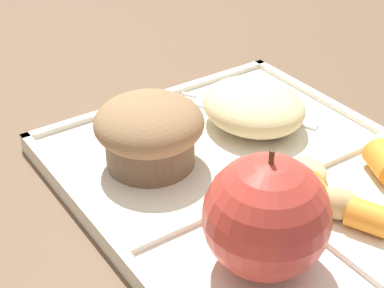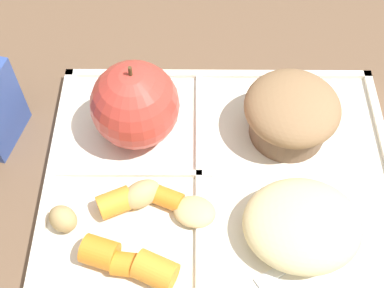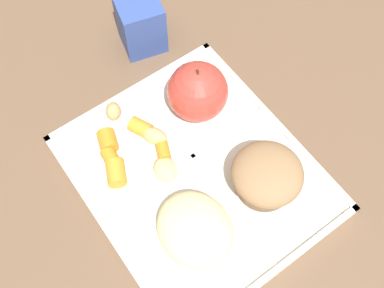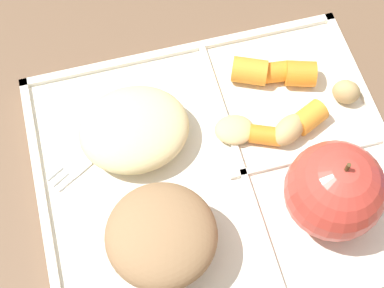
# 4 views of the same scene
# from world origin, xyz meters

# --- Properties ---
(ground) EXTENTS (6.00, 6.00, 0.00)m
(ground) POSITION_xyz_m (0.00, 0.00, 0.00)
(ground) COLOR brown
(lunch_tray) EXTENTS (0.35, 0.30, 0.02)m
(lunch_tray) POSITION_xyz_m (-0.00, 0.00, 0.01)
(lunch_tray) COLOR silver
(lunch_tray) RESTS_ON ground
(green_apple) EXTENTS (0.09, 0.09, 0.10)m
(green_apple) POSITION_xyz_m (-0.09, 0.07, 0.06)
(green_apple) COLOR #C63D33
(green_apple) RESTS_ON lunch_tray
(bran_muffin) EXTENTS (0.10, 0.10, 0.06)m
(bran_muffin) POSITION_xyz_m (0.07, 0.07, 0.05)
(bran_muffin) COLOR brown
(bran_muffin) RESTS_ON lunch_tray
(carrot_slice_diagonal) EXTENTS (0.03, 0.02, 0.02)m
(carrot_slice_diagonal) POSITION_xyz_m (-0.08, -0.09, 0.02)
(carrot_slice_diagonal) COLOR orange
(carrot_slice_diagonal) RESTS_ON lunch_tray
(carrot_slice_back) EXTENTS (0.04, 0.04, 0.03)m
(carrot_slice_back) POSITION_xyz_m (-0.06, -0.09, 0.03)
(carrot_slice_back) COLOR orange
(carrot_slice_back) RESTS_ON lunch_tray
(carrot_slice_near_corner) EXTENTS (0.04, 0.03, 0.02)m
(carrot_slice_near_corner) POSITION_xyz_m (-0.05, -0.02, 0.02)
(carrot_slice_near_corner) COLOR orange
(carrot_slice_near_corner) RESTS_ON lunch_tray
(carrot_slice_tilted) EXTENTS (0.04, 0.03, 0.02)m
(carrot_slice_tilted) POSITION_xyz_m (-0.10, -0.03, 0.02)
(carrot_slice_tilted) COLOR orange
(carrot_slice_tilted) RESTS_ON lunch_tray
(carrot_slice_large) EXTENTS (0.04, 0.03, 0.03)m
(carrot_slice_large) POSITION_xyz_m (-0.11, -0.08, 0.03)
(carrot_slice_large) COLOR orange
(carrot_slice_large) RESTS_ON lunch_tray
(potato_chunk_wedge) EXTENTS (0.04, 0.03, 0.03)m
(potato_chunk_wedge) POSITION_xyz_m (-0.15, -0.04, 0.03)
(potato_chunk_wedge) COLOR tan
(potato_chunk_wedge) RESTS_ON lunch_tray
(potato_chunk_golden) EXTENTS (0.05, 0.04, 0.03)m
(potato_chunk_golden) POSITION_xyz_m (-0.08, -0.02, 0.03)
(potato_chunk_golden) COLOR tan
(potato_chunk_golden) RESTS_ON lunch_tray
(potato_chunk_large) EXTENTS (0.05, 0.04, 0.02)m
(potato_chunk_large) POSITION_xyz_m (-0.03, -0.03, 0.02)
(potato_chunk_large) COLOR tan
(potato_chunk_large) RESTS_ON lunch_tray
(egg_noodle_pile) EXTENTS (0.11, 0.09, 0.04)m
(egg_noodle_pile) POSITION_xyz_m (0.07, -0.05, 0.03)
(egg_noodle_pile) COLOR beige
(egg_noodle_pile) RESTS_ON lunch_tray
(meatball_back) EXTENTS (0.03, 0.03, 0.03)m
(meatball_back) POSITION_xyz_m (0.06, -0.04, 0.03)
(meatball_back) COLOR brown
(meatball_back) RESTS_ON lunch_tray
(meatball_front) EXTENTS (0.04, 0.04, 0.04)m
(meatball_front) POSITION_xyz_m (0.07, -0.05, 0.03)
(meatball_front) COLOR brown
(meatball_front) RESTS_ON lunch_tray
(meatball_side) EXTENTS (0.03, 0.03, 0.03)m
(meatball_side) POSITION_xyz_m (0.04, -0.05, 0.03)
(meatball_side) COLOR brown
(meatball_side) RESTS_ON lunch_tray
(plastic_fork) EXTENTS (0.14, 0.09, 0.00)m
(plastic_fork) POSITION_xyz_m (0.10, -0.06, 0.01)
(plastic_fork) COLOR white
(plastic_fork) RESTS_ON lunch_tray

